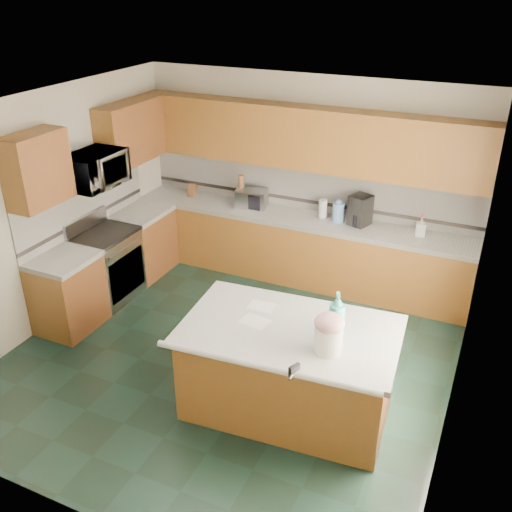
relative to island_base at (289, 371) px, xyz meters
The scene contains 52 objects.
floor 1.09m from the island_base, 151.02° to the left, with size 4.60×4.60×0.00m, color black.
ceiling 2.48m from the island_base, 151.02° to the left, with size 4.60×4.60×0.00m, color white.
wall_back 3.08m from the island_base, 107.31° to the left, with size 4.60×0.04×2.70m, color beige.
wall_front 2.23m from the island_base, 115.46° to the right, with size 4.60×0.04×2.70m, color beige.
wall_left 3.36m from the island_base, behind, with size 0.04×4.60×2.70m, color beige.
wall_right 1.78m from the island_base, 18.52° to the left, with size 0.04×4.60×2.70m, color beige.
back_base_cab 2.63m from the island_base, 109.39° to the left, with size 4.60×0.60×0.86m, color #3F2112.
back_countertop 2.67m from the island_base, 109.39° to the left, with size 4.60×0.64×0.06m, color silver.
back_upper_cab 3.15m from the island_base, 108.46° to the left, with size 4.60×0.33×0.78m, color #3F2112.
back_backsplash 3.02m from the island_base, 107.50° to the left, with size 4.60×0.02×0.63m, color silver.
back_accent_band 2.96m from the island_base, 107.54° to the left, with size 4.60×0.01×0.05m, color black.
left_base_cab_rear 3.38m from the island_base, 148.31° to the left, with size 0.60×0.82×0.86m, color #3F2112.
left_counter_rear 3.41m from the island_base, 148.31° to the left, with size 0.64×0.82×0.06m, color silver.
left_base_cab_front 2.88m from the island_base, behind, with size 0.60×0.72×0.86m, color #3F2112.
left_counter_front 2.92m from the island_base, behind, with size 0.64×0.72×0.06m, color silver.
left_backsplash 3.42m from the island_base, 161.89° to the left, with size 0.02×2.30×0.63m, color silver.
left_accent_band 3.38m from the island_base, 161.86° to the left, with size 0.01×2.30×0.05m, color black.
left_upper_cab_rear 3.87m from the island_base, 147.61° to the left, with size 0.33×1.09×0.78m, color #3F2112.
left_upper_cab_front 3.38m from the island_base, behind, with size 0.33×0.72×0.78m, color #3F2112.
range_body 3.04m from the island_base, 161.10° to the left, with size 0.60×0.76×0.88m, color #B7B7BC.
range_oven_door 2.77m from the island_base, 159.15° to the left, with size 0.02×0.68×0.55m, color black.
range_cooktop 3.07m from the island_base, 161.10° to the left, with size 0.62×0.78×0.04m, color black.
range_handle 2.76m from the island_base, 158.93° to the left, with size 0.02×0.02×0.66m, color #B7B7BC.
range_backguard 3.34m from the island_base, 162.57° to the left, with size 0.06×0.76×0.18m, color #B7B7BC.
microwave 3.31m from the island_base, 161.10° to the left, with size 0.73×0.50×0.41m, color #B7B7BC.
island_base is the anchor object (origin of this frame).
island_top 0.46m from the island_base, 90.00° to the right, with size 1.97×1.17×0.06m, color silver.
island_bullnose 0.74m from the island_base, 90.00° to the right, with size 0.06×0.06×1.97m, color silver.
treat_jar 0.77m from the island_base, 24.73° to the right, with size 0.24×0.24×0.25m, color white.
treat_jar_lid 0.90m from the island_base, 24.73° to the right, with size 0.26×0.26×0.16m, color #E6A4AA.
treat_jar_knob 0.95m from the island_base, 24.73° to the right, with size 0.03×0.03×0.08m, color tan.
treat_jar_knob_end_l 0.93m from the island_base, 27.18° to the right, with size 0.05×0.05×0.05m, color tan.
treat_jar_knob_end_r 0.97m from the island_base, 22.67° to the right, with size 0.05×0.05×0.05m, color tan.
soap_bottle_island 0.81m from the island_base, 10.33° to the left, with size 0.16×0.16×0.43m, color teal.
paper_sheet_a 0.60m from the island_base, behind, with size 0.26×0.20×0.00m, color white.
paper_sheet_b 0.67m from the island_base, 149.16° to the left, with size 0.25×0.19×0.00m, color white.
clamp_body 0.80m from the island_base, 65.42° to the right, with size 0.03×0.11×0.10m, color black.
clamp_handle 0.83m from the island_base, 67.70° to the right, with size 0.02×0.02×0.08m, color black.
knife_block 3.61m from the island_base, 134.69° to the left, with size 0.10×0.09×0.19m, color #472814.
utensil_crock 3.15m from the island_base, 124.14° to the left, with size 0.14×0.14×0.17m, color black.
utensil_bundle 3.20m from the island_base, 124.14° to the left, with size 0.08×0.08×0.25m, color #472814.
toaster_oven 3.05m from the island_base, 121.87° to the left, with size 0.42×0.29×0.24m, color #B7B7BC.
toaster_oven_door 2.93m from the island_base, 123.30° to the left, with size 0.38×0.01×0.20m, color black.
paper_towel 2.72m from the island_base, 102.39° to the left, with size 0.11×0.11×0.24m, color white.
paper_towel_base 2.69m from the island_base, 102.39° to the left, with size 0.16×0.16×0.01m, color #B7B7BC.
water_jug 2.64m from the island_base, 97.73° to the left, with size 0.15×0.15×0.25m, color #608BC9.
water_jug_neck 2.68m from the island_base, 97.73° to the left, with size 0.07×0.07×0.04m, color #608BC9.
coffee_maker 2.66m from the island_base, 91.52° to the left, with size 0.23×0.25×0.39m, color black.
coffee_carafe 2.57m from the island_base, 91.56° to the left, with size 0.16×0.16×0.16m, color black.
soap_bottle_back 2.70m from the island_base, 74.52° to the left, with size 0.11×0.11×0.25m, color white.
soap_back_cap 2.74m from the island_base, 74.52° to the left, with size 0.02×0.02×0.03m, color red.
window_light_proxy 1.80m from the island_base, 11.35° to the left, with size 0.02×1.40×1.10m, color white.
Camera 1 is at (2.39, -4.54, 3.84)m, focal length 40.00 mm.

